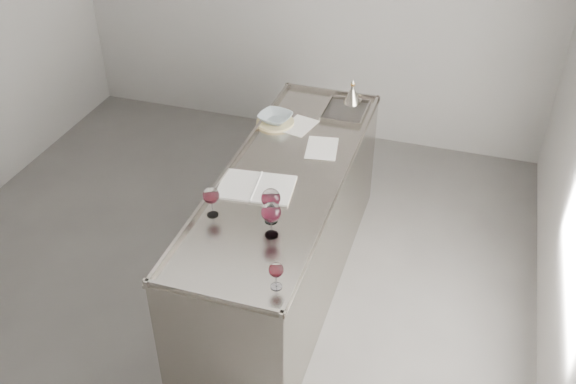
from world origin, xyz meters
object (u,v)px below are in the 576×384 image
(wine_glass_middle, at_px, (271,199))
(wine_glass_small, at_px, (276,271))
(wine_glass_right, at_px, (271,213))
(wine_glass_left, at_px, (211,196))
(counter, at_px, (286,230))
(ceramic_bowl, at_px, (275,118))
(notebook, at_px, (256,187))
(wine_funnel, at_px, (352,96))

(wine_glass_middle, distance_m, wine_glass_small, 0.55)
(wine_glass_right, relative_size, wine_glass_small, 1.40)
(wine_glass_left, bearing_deg, wine_glass_small, -39.88)
(wine_glass_right, distance_m, wine_glass_small, 0.42)
(counter, height_order, wine_glass_small, wine_glass_small)
(wine_glass_right, bearing_deg, ceramic_bowl, 107.66)
(wine_glass_small, distance_m, notebook, 0.90)
(counter, height_order, wine_glass_left, wine_glass_left)
(wine_glass_left, height_order, notebook, wine_glass_left)
(wine_glass_left, relative_size, wine_glass_small, 1.22)
(wine_glass_left, bearing_deg, counter, 63.34)
(counter, bearing_deg, wine_glass_right, -79.37)
(counter, xyz_separation_m, wine_glass_middle, (0.07, -0.50, 0.62))
(wine_glass_middle, distance_m, ceramic_bowl, 1.15)
(wine_glass_right, xyz_separation_m, ceramic_bowl, (-0.39, 1.21, -0.11))
(wine_glass_left, xyz_separation_m, ceramic_bowl, (0.00, 1.14, -0.09))
(counter, distance_m, wine_glass_right, 0.89)
(wine_glass_right, relative_size, ceramic_bowl, 0.95)
(wine_glass_right, xyz_separation_m, notebook, (-0.24, 0.41, -0.15))
(wine_glass_middle, xyz_separation_m, wine_glass_small, (0.20, -0.51, -0.04))
(notebook, relative_size, wine_funnel, 2.48)
(wine_glass_small, bearing_deg, wine_glass_right, 112.25)
(counter, distance_m, wine_funnel, 1.22)
(wine_glass_middle, height_order, notebook, wine_glass_middle)
(counter, bearing_deg, wine_glass_left, -116.66)
(wine_glass_small, bearing_deg, wine_glass_middle, 111.64)
(ceramic_bowl, bearing_deg, wine_glass_left, -90.24)
(notebook, distance_m, wine_funnel, 1.33)
(wine_funnel, bearing_deg, notebook, -103.60)
(counter, height_order, notebook, counter)
(wine_glass_right, height_order, ceramic_bowl, wine_glass_right)
(notebook, bearing_deg, wine_glass_left, -120.53)
(wine_glass_right, height_order, wine_glass_small, wine_glass_right)
(wine_glass_right, bearing_deg, wine_glass_small, -67.75)
(wine_glass_small, height_order, wine_funnel, wine_funnel)
(wine_glass_left, bearing_deg, notebook, 66.01)
(wine_glass_left, xyz_separation_m, wine_glass_small, (0.55, -0.46, -0.02))
(counter, height_order, ceramic_bowl, ceramic_bowl)
(wine_glass_right, distance_m, notebook, 0.50)
(counter, xyz_separation_m, notebook, (-0.12, -0.21, 0.47))
(wine_glass_left, height_order, wine_funnel, wine_funnel)
(counter, relative_size, wine_glass_middle, 10.99)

